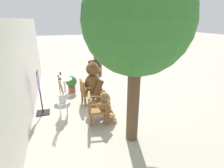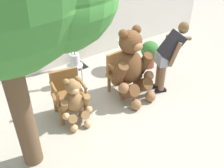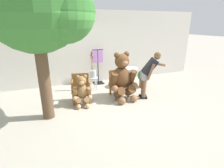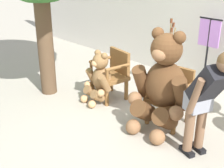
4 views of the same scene
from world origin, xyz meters
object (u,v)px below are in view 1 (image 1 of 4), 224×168
person_visitor (96,71)px  round_side_table (65,86)px  wooden_chair_left (96,107)px  wooden_chair_right (87,91)px  clothing_display_stand (40,92)px  teddy_bear_small (106,106)px  teddy_bear_large (95,83)px  potted_plant (71,83)px  patio_tree (137,24)px  brush_bucket (62,97)px  white_stool (63,105)px

person_visitor → round_side_table: 1.29m
wooden_chair_left → wooden_chair_right: (1.25, 0.00, 0.00)m
wooden_chair_right → clothing_display_stand: size_ratio=0.63×
teddy_bear_small → wooden_chair_left: bearing=86.2°
teddy_bear_small → round_side_table: size_ratio=1.28×
teddy_bear_large → person_visitor: teddy_bear_large is taller
person_visitor → clothing_display_stand: bearing=118.6°
round_side_table → potted_plant: 0.50m
patio_tree → wooden_chair_left: bearing=39.4°
wooden_chair_right → brush_bucket: (-0.64, 0.85, 0.18)m
potted_plant → clothing_display_stand: (-1.45, 1.05, 0.32)m
patio_tree → white_stool: bearing=46.5°
round_side_table → person_visitor: bearing=-88.4°
wooden_chair_left → teddy_bear_small: teddy_bear_small is taller
wooden_chair_left → white_stool: (0.61, 0.85, -0.11)m
person_visitor → round_side_table: bearing=91.6°
wooden_chair_left → patio_tree: size_ratio=0.22×
teddy_bear_large → brush_bucket: size_ratio=1.59×
round_side_table → potted_plant: size_ratio=1.06×
wooden_chair_right → person_visitor: person_visitor is taller
wooden_chair_left → patio_tree: bearing=-140.6°
brush_bucket → potted_plant: brush_bucket is taller
white_stool → potted_plant: bearing=-12.8°
teddy_bear_small → person_visitor: bearing=-5.6°
brush_bucket → round_side_table: size_ratio=1.30×
wooden_chair_left → teddy_bear_large: bearing=-11.7°
wooden_chair_right → person_visitor: (0.81, -0.49, 0.43)m
wooden_chair_right → person_visitor: bearing=-31.3°
wooden_chair_right → teddy_bear_large: size_ratio=0.57×
white_stool → potted_plant: 1.88m
teddy_bear_small → white_stool: teddy_bear_small is taller
patio_tree → potted_plant: 4.22m
wooden_chair_left → white_stool: 1.05m
teddy_bear_large → person_visitor: size_ratio=1.01×
person_visitor → wooden_chair_right: bearing=148.7°
round_side_table → clothing_display_stand: clothing_display_stand is taller
person_visitor → white_stool: bearing=137.3°
white_stool → brush_bucket: (-0.00, 0.00, 0.28)m
wooden_chair_left → clothing_display_stand: 1.80m
teddy_bear_large → teddy_bear_small: 1.31m
potted_plant → white_stool: bearing=167.2°
wooden_chair_right → clothing_display_stand: bearing=100.0°
round_side_table → clothing_display_stand: bearing=143.8°
teddy_bear_large → white_stool: size_ratio=3.25×
clothing_display_stand → white_stool: bearing=-121.2°
brush_bucket → potted_plant: bearing=-12.8°
potted_plant → clothing_display_stand: size_ratio=0.50×
wooden_chair_left → patio_tree: patio_tree is taller
wooden_chair_right → teddy_bear_small: size_ratio=0.93×
teddy_bear_small → brush_bucket: bearing=61.1°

